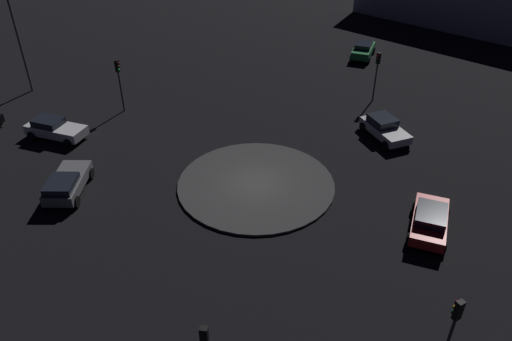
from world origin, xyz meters
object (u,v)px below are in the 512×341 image
Objects in this scene: car_silver at (384,128)px; car_grey at (67,183)px; car_white at (55,128)px; traffic_light_west at (377,67)px; traffic_light_northeast at (453,323)px; streetlamp_south at (15,25)px; car_red at (430,220)px; traffic_light_south at (119,76)px; car_green at (363,50)px.

car_silver is 0.92× the size of car_grey.
car_white is 1.07× the size of traffic_light_west.
car_silver is 21.78m from car_grey.
traffic_light_northeast is at bearing -21.28° from car_white.
car_silver is 23.69m from car_white.
streetlamp_south reaches higher than car_grey.
car_white is at bearing -37.16° from traffic_light_west.
streetlamp_south is (9.55, -27.35, 2.70)m from traffic_light_west.
car_red is 24.78m from traffic_light_south.
car_grey is at bearing 51.02° from streetlamp_south.
traffic_light_northeast is (8.84, 27.53, 2.21)m from car_white.
car_grey is at bearing -93.54° from car_silver.
traffic_light_west is (-20.15, 14.25, 2.18)m from car_grey.
streetlamp_south reaches higher than traffic_light_south.
traffic_light_northeast reaches higher than car_grey.
car_green is (-24.52, -9.32, 0.01)m from car_red.
car_grey is at bearing -78.83° from car_red.
traffic_light_south is at bearing 66.66° from car_white.
car_green is at bearing 127.95° from streetlamp_south.
traffic_light_west is at bearing -34.65° from traffic_light_northeast.
streetlamp_south is (-5.55, -33.64, 4.89)m from car_red.
streetlamp_south reaches higher than traffic_light_northeast.
car_green is at bearing 52.20° from car_white.
traffic_light_northeast is 1.01× the size of traffic_light_west.
car_red is 0.95× the size of car_grey.
streetlamp_south is (-5.51, -7.61, 4.89)m from car_white.
traffic_light_northeast reaches higher than car_white.
traffic_light_northeast reaches higher than car_red.
traffic_light_west is (-5.66, -2.00, 2.19)m from car_silver.
streetlamp_south is at bearing -55.26° from traffic_light_west.
car_white is at bearing 54.06° from streetlamp_south.
streetlamp_south reaches higher than car_red.
traffic_light_northeast is 29.29m from traffic_light_south.
car_grey is at bearing 27.62° from traffic_light_northeast.
car_white is at bearing 24.47° from car_grey.
car_red is 26.23m from car_green.
traffic_light_northeast is at bearing 33.55° from traffic_light_west.
traffic_light_northeast is at bearing -27.65° from car_silver.
car_white is at bearing -92.71° from car_red.
car_grey is 0.50× the size of streetlamp_south.
car_silver is 0.98× the size of traffic_light_south.
car_grey is 31.63m from car_green.
traffic_light_west is (-9.60, 17.76, -0.05)m from traffic_light_south.
car_silver reaches higher than car_grey.
car_green is at bearing 73.20° from traffic_light_south.
car_white is at bearing -111.86° from car_silver.
car_silver is (-9.44, -4.29, -0.01)m from car_red.
car_red is 34.45m from streetlamp_south.
traffic_light_west is 0.46× the size of streetlamp_south.
car_red is 10.37m from car_silver.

